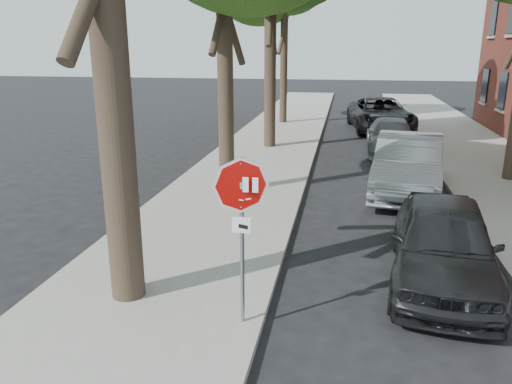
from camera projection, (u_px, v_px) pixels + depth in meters
The scene contains 10 objects.
ground at pixel (287, 332), 7.66m from camera, with size 120.00×120.00×0.00m, color black.
sidewalk_left at pixel (259, 157), 19.40m from camera, with size 4.00×55.00×0.12m, color gray.
sidewalk_right at pixel (491, 166), 17.97m from camera, with size 4.00×55.00×0.12m, color gray.
curb_left at pixel (312, 159), 19.05m from camera, with size 0.12×55.00×0.13m, color #9E9384.
curb_right at pixel (432, 164), 18.31m from camera, with size 0.12×55.00×0.13m, color #9E9384.
stop_sign at pixel (241, 210), 7.21m from camera, with size 0.76×0.34×2.61m.
car_a at pixel (444, 243), 9.10m from camera, with size 1.82×4.52×1.54m, color black.
car_b at pixel (408, 165), 14.66m from camera, with size 1.82×5.21×1.72m, color #96979D.
car_c at pixel (391, 137), 20.23m from camera, with size 1.89×4.64×1.35m, color #55565B.
car_d at pixel (380, 114), 25.53m from camera, with size 2.79×6.05×1.68m, color black.
Camera 1 is at (0.71, -6.72, 4.23)m, focal length 35.00 mm.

